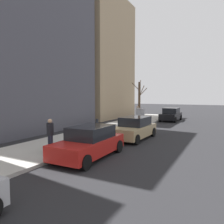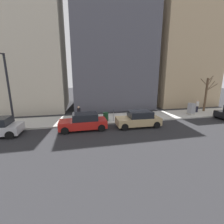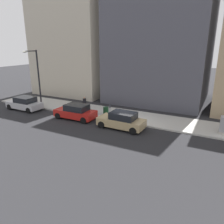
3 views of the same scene
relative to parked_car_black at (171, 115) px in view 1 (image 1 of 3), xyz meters
The scene contains 13 objects.
ground_plane 12.18m from the parked_car_black, 84.85° to the left, with size 120.00×120.00×0.00m, color #232326.
sidewalk 12.52m from the parked_car_black, 75.68° to the left, with size 4.00×36.00×0.15m, color #B2AFA8.
parked_car_black is the anchor object (origin of this frame).
parked_car_tan 12.05m from the parked_car_black, 90.84° to the left, with size 2.03×4.25×1.52m.
parked_car_red 17.28m from the parked_car_black, 89.81° to the left, with size 1.96×4.22×1.52m.
parking_meter 14.24m from the parked_car_black, 83.79° to the left, with size 0.14×0.10×1.35m.
utility_box 4.62m from the parked_car_black, 58.83° to the left, with size 0.83×0.61×1.43m.
bare_tree 4.19m from the parked_car_black, 11.43° to the left, with size 1.55×1.43×4.78m.
trash_bin 15.01m from the parked_car_black, 82.37° to the left, with size 0.56×0.56×0.90m, color #14381E.
pedestrian_near_meter 4.04m from the parked_car_black, 34.30° to the left, with size 0.36×0.38×1.66m.
pedestrian_midblock 17.80m from the parked_car_black, 82.89° to the left, with size 0.38×0.36×1.66m.
office_tower_left 13.72m from the parked_car_black, ahead, with size 10.16×10.16×15.88m, color tan.
office_block_center 20.07m from the parked_car_black, 44.40° to the left, with size 11.93×11.93×20.86m, color #4C4C56.
Camera 1 is at (-6.83, 13.88, 3.01)m, focal length 35.00 mm.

